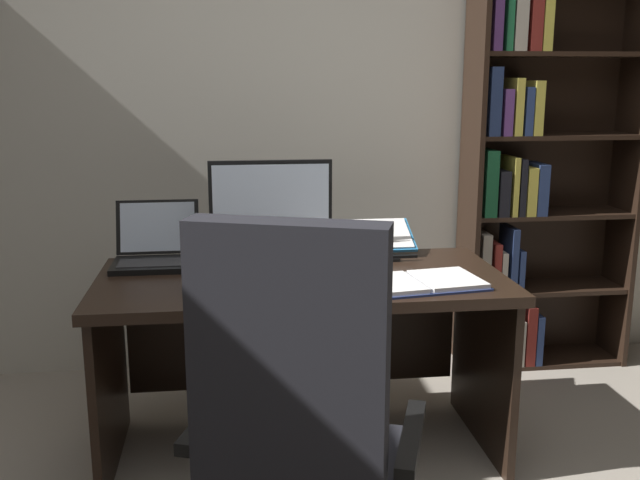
# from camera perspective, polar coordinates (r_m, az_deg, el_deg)

# --- Properties ---
(wall_back) EXTENTS (5.29, 0.12, 2.70)m
(wall_back) POSITION_cam_1_polar(r_m,az_deg,el_deg) (3.58, -1.12, 11.42)
(wall_back) COLOR beige
(wall_back) RESTS_ON ground
(desk) EXTENTS (1.51, 0.73, 0.71)m
(desk) POSITION_cam_1_polar(r_m,az_deg,el_deg) (2.81, -1.60, -6.32)
(desk) COLOR black
(desk) RESTS_ON ground
(bookshelf) EXTENTS (0.83, 0.29, 1.93)m
(bookshelf) POSITION_cam_1_polar(r_m,az_deg,el_deg) (3.68, 16.27, 4.32)
(bookshelf) COLOR black
(bookshelf) RESTS_ON ground
(office_chair) EXTENTS (0.70, 0.62, 1.12)m
(office_chair) POSITION_cam_1_polar(r_m,az_deg,el_deg) (1.95, -1.64, -16.81)
(office_chair) COLOR black
(office_chair) RESTS_ON ground
(monitor) EXTENTS (0.49, 0.16, 0.41)m
(monitor) POSITION_cam_1_polar(r_m,az_deg,el_deg) (2.86, -3.90, 2.33)
(monitor) COLOR black
(monitor) RESTS_ON desk
(laptop) EXTENTS (0.33, 0.31, 0.24)m
(laptop) POSITION_cam_1_polar(r_m,az_deg,el_deg) (2.90, -12.85, -0.90)
(laptop) COLOR black
(laptop) RESTS_ON desk
(keyboard) EXTENTS (0.42, 0.15, 0.02)m
(keyboard) POSITION_cam_1_polar(r_m,az_deg,el_deg) (2.54, -3.32, -3.47)
(keyboard) COLOR black
(keyboard) RESTS_ON desk
(computer_mouse) EXTENTS (0.06, 0.10, 0.04)m
(computer_mouse) POSITION_cam_1_polar(r_m,az_deg,el_deg) (2.53, -10.12, -3.49)
(computer_mouse) COLOR black
(computer_mouse) RESTS_ON desk
(reading_stand_with_book) EXTENTS (0.32, 0.28, 0.13)m
(reading_stand_with_book) POSITION_cam_1_polar(r_m,az_deg,el_deg) (3.00, 4.44, 0.13)
(reading_stand_with_book) COLOR black
(reading_stand_with_book) RESTS_ON desk
(open_binder) EXTENTS (0.49, 0.32, 0.02)m
(open_binder) POSITION_cam_1_polar(r_m,az_deg,el_deg) (2.57, 7.76, -3.37)
(open_binder) COLOR navy
(open_binder) RESTS_ON desk
(notepad) EXTENTS (0.17, 0.23, 0.01)m
(notepad) POSITION_cam_1_polar(r_m,az_deg,el_deg) (2.71, 1.22, -2.57)
(notepad) COLOR white
(notepad) RESTS_ON desk
(pen) EXTENTS (0.14, 0.04, 0.01)m
(pen) POSITION_cam_1_polar(r_m,az_deg,el_deg) (2.71, 1.64, -2.37)
(pen) COLOR black
(pen) RESTS_ON notepad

